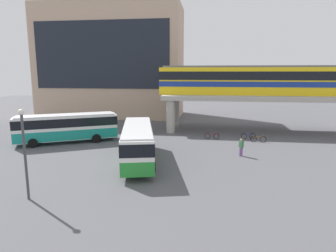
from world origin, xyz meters
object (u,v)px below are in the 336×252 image
at_px(pedestrian_by_bike_rack, 241,148).
at_px(bus_main, 138,140).
at_px(train, 248,80).
at_px(bicycle_red, 212,136).
at_px(bus_secondary, 67,125).
at_px(bicycle_blue, 248,136).
at_px(bicycle_brown, 258,139).
at_px(station_building, 112,62).

bearing_deg(pedestrian_by_bike_rack, bus_main, -161.93).
distance_m(train, pedestrian_by_bike_rack, 14.38).
relative_size(train, bicycle_red, 13.36).
distance_m(bus_secondary, pedestrian_by_bike_rack, 19.26).
bearing_deg(bicycle_blue, pedestrian_by_bike_rack, -102.07).
relative_size(bus_secondary, pedestrian_by_bike_rack, 6.39).
xyz_separation_m(bicycle_red, pedestrian_by_bike_rack, (2.68, -7.03, 0.44)).
height_order(train, bicycle_brown, train).
bearing_deg(bus_secondary, pedestrian_by_bike_rack, -8.92).
xyz_separation_m(station_building, bicycle_red, (18.04, -17.95, -9.34)).
relative_size(train, bus_main, 2.09).
distance_m(bicycle_red, bicycle_brown, 5.33).
xyz_separation_m(station_building, pedestrian_by_bike_rack, (20.73, -24.98, -8.90)).
distance_m(train, bicycle_blue, 8.38).
bearing_deg(bus_main, station_building, 112.14).
relative_size(station_building, bus_main, 2.21).
distance_m(bus_secondary, bicycle_brown, 21.85).
xyz_separation_m(train, bicycle_blue, (-0.37, -5.26, -6.52)).
height_order(bus_main, bicycle_brown, bus_main).
relative_size(bus_secondary, bicycle_red, 6.17).
height_order(bus_main, bicycle_blue, bus_main).
distance_m(bicycle_brown, bicycle_blue, 1.76).
bearing_deg(bus_secondary, bicycle_blue, 12.69).
distance_m(station_building, pedestrian_by_bike_rack, 33.66).
distance_m(station_building, bicycle_brown, 31.39).
height_order(station_building, bicycle_red, station_building).
bearing_deg(bicycle_brown, bus_secondary, -171.68).
xyz_separation_m(train, pedestrian_by_bike_rack, (-2.00, -12.89, -6.07)).
relative_size(bus_secondary, bicycle_blue, 6.17).
xyz_separation_m(station_building, train, (22.72, -12.09, -2.83)).
bearing_deg(train, bus_main, -125.41).
bearing_deg(bus_secondary, train, 25.26).
bearing_deg(bicycle_blue, bicycle_red, -172.18).
bearing_deg(train, pedestrian_by_bike_rack, -98.81).
height_order(train, pedestrian_by_bike_rack, train).
xyz_separation_m(bus_main, bicycle_blue, (10.96, 10.66, -1.63)).
bearing_deg(bicycle_blue, station_building, 142.18).
height_order(bicycle_red, bicycle_brown, same).
height_order(station_building, train, station_building).
bearing_deg(bus_secondary, station_building, 94.51).
bearing_deg(pedestrian_by_bike_rack, bicycle_brown, 67.27).
height_order(bicycle_brown, pedestrian_by_bike_rack, pedestrian_by_bike_rack).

